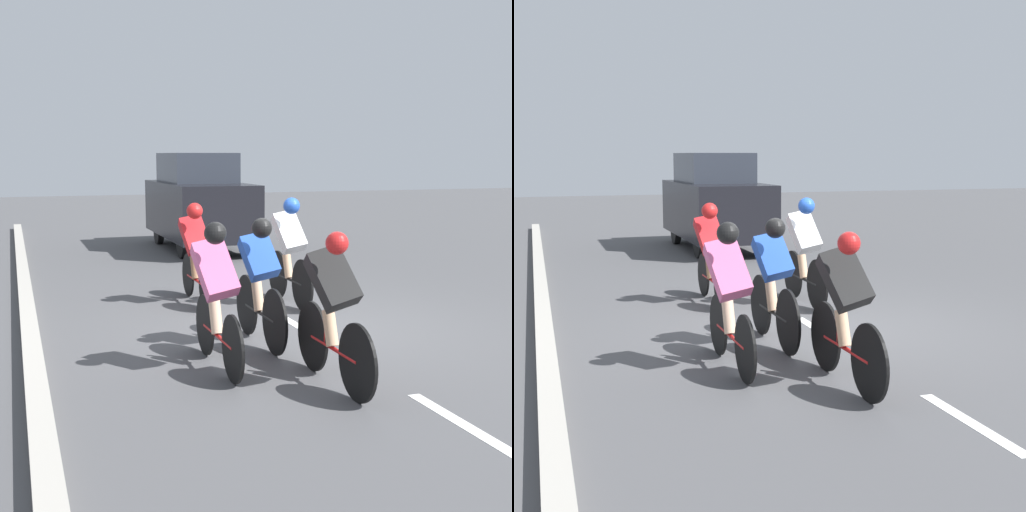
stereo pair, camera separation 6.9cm
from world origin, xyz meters
TOP-DOWN VIEW (x-y plane):
  - ground_plane at (0.00, 0.00)m, footprint 60.00×60.00m
  - lane_stripe_near at (0.00, 3.34)m, footprint 0.12×1.40m
  - lane_stripe_mid at (0.00, 0.14)m, footprint 0.12×1.40m
  - lane_stripe_far at (0.00, -3.06)m, footprint 0.12×1.40m
  - curb at (3.20, 0.14)m, footprint 0.20×27.44m
  - cyclist_pink at (1.47, 1.35)m, footprint 0.43×1.67m
  - cyclist_white at (-0.36, -1.30)m, footprint 0.42×1.67m
  - cyclist_blue at (0.76, 0.62)m, footprint 0.41×1.67m
  - cyclist_red at (0.88, -1.83)m, footprint 0.41×1.67m
  - cyclist_black at (0.61, 2.21)m, footprint 0.45×1.67m
  - support_car at (-0.66, -7.63)m, footprint 1.70×4.04m

SIDE VIEW (x-z plane):
  - ground_plane at x=0.00m, z-range 0.00..0.00m
  - lane_stripe_near at x=0.00m, z-range 0.00..0.01m
  - lane_stripe_mid at x=0.00m, z-range 0.00..0.01m
  - lane_stripe_far at x=0.00m, z-range 0.00..0.01m
  - curb at x=3.20m, z-range 0.00..0.14m
  - cyclist_blue at x=0.76m, z-range 0.03..1.50m
  - cyclist_black at x=0.61m, z-range 0.02..1.50m
  - cyclist_red at x=0.88m, z-range 0.04..1.52m
  - cyclist_pink at x=1.47m, z-range 0.04..1.55m
  - cyclist_white at x=-0.36m, z-range 0.04..1.59m
  - support_car at x=-0.66m, z-range 0.00..2.17m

